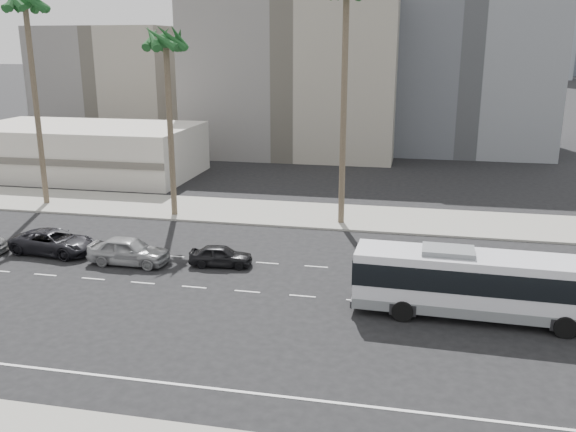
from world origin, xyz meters
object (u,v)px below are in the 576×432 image
(car_a, at_px, (221,256))
(palm_mid, at_px, (166,45))
(city_bus, at_px, (479,283))
(car_b, at_px, (129,251))
(car_c, at_px, (54,242))
(palm_far, at_px, (25,7))

(car_a, distance_m, palm_mid, 17.01)
(city_bus, distance_m, palm_mid, 27.70)
(car_a, xyz_separation_m, car_b, (-5.50, -0.82, 0.20))
(car_c, relative_size, palm_mid, 0.38)
(car_b, height_order, palm_far, palm_far)
(car_b, bearing_deg, city_bus, -99.49)
(car_b, height_order, palm_mid, palm_mid)
(car_c, xyz_separation_m, palm_far, (-7.55, 10.91, 14.74))
(city_bus, bearing_deg, car_c, 172.23)
(car_a, xyz_separation_m, palm_far, (-18.55, 10.92, 14.86))
(car_a, distance_m, car_c, 11.00)
(city_bus, height_order, palm_far, palm_far)
(car_a, distance_m, palm_far, 26.16)
(city_bus, relative_size, car_c, 2.19)
(city_bus, xyz_separation_m, palm_far, (-32.84, 15.25, 13.72))
(palm_far, bearing_deg, city_bus, -24.90)
(city_bus, xyz_separation_m, car_c, (-25.30, 4.34, -1.03))
(palm_mid, relative_size, palm_far, 0.83)
(city_bus, height_order, car_b, city_bus)
(car_b, bearing_deg, car_c, 81.87)
(car_b, relative_size, palm_mid, 0.35)
(car_c, bearing_deg, car_b, -93.37)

